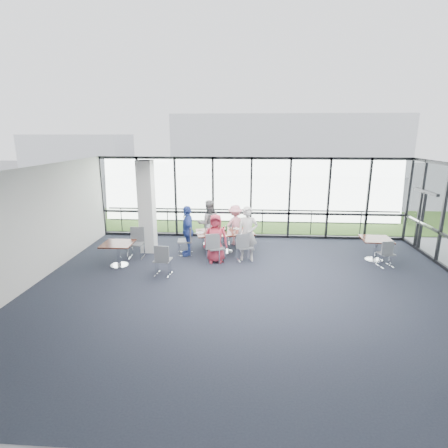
# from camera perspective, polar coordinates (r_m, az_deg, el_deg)

# --- Properties ---
(floor) EXTENTS (12.00, 10.00, 0.02)m
(floor) POSITION_cam_1_polar(r_m,az_deg,el_deg) (9.51, 4.46, -10.81)
(floor) COLOR #1F2330
(floor) RESTS_ON ground
(ceiling) EXTENTS (12.00, 10.00, 0.04)m
(ceiling) POSITION_cam_1_polar(r_m,az_deg,el_deg) (8.64, 4.88, 8.82)
(ceiling) COLOR silver
(ceiling) RESTS_ON ground
(wall_left) EXTENTS (0.10, 10.00, 3.20)m
(wall_left) POSITION_cam_1_polar(r_m,az_deg,el_deg) (10.68, -29.50, -0.66)
(wall_left) COLOR silver
(wall_left) RESTS_ON ground
(wall_front) EXTENTS (12.00, 0.10, 3.20)m
(wall_front) POSITION_cam_1_polar(r_m,az_deg,el_deg) (4.35, 5.47, -19.77)
(wall_front) COLOR silver
(wall_front) RESTS_ON ground
(curtain_wall_back) EXTENTS (12.00, 0.10, 3.20)m
(curtain_wall_back) POSITION_cam_1_polar(r_m,az_deg,el_deg) (13.82, 4.42, 4.25)
(curtain_wall_back) COLOR white
(curtain_wall_back) RESTS_ON ground
(exit_door) EXTENTS (0.12, 1.60, 2.10)m
(exit_door) POSITION_cam_1_polar(r_m,az_deg,el_deg) (14.11, 29.57, 0.32)
(exit_door) COLOR black
(exit_door) RESTS_ON ground
(structural_column) EXTENTS (0.50, 0.50, 3.20)m
(structural_column) POSITION_cam_1_polar(r_m,az_deg,el_deg) (12.34, -12.48, 2.71)
(structural_column) COLOR white
(structural_column) RESTS_ON ground
(apron) EXTENTS (80.00, 70.00, 0.02)m
(apron) POSITION_cam_1_polar(r_m,az_deg,el_deg) (19.04, 4.21, 2.11)
(apron) COLOR gray
(apron) RESTS_ON ground
(grass_strip) EXTENTS (80.00, 5.00, 0.01)m
(grass_strip) POSITION_cam_1_polar(r_m,az_deg,el_deg) (17.08, 4.24, 0.78)
(grass_strip) COLOR #35561C
(grass_strip) RESTS_ON ground
(hangar_main) EXTENTS (24.00, 10.00, 6.00)m
(hangar_main) POSITION_cam_1_polar(r_m,az_deg,el_deg) (40.82, 9.93, 12.80)
(hangar_main) COLOR silver
(hangar_main) RESTS_ON ground
(hangar_aux) EXTENTS (10.00, 6.00, 4.00)m
(hangar_aux) POSITION_cam_1_polar(r_m,az_deg,el_deg) (40.77, -22.52, 10.53)
(hangar_aux) COLOR silver
(hangar_aux) RESTS_ON ground
(guard_rail) EXTENTS (12.00, 0.06, 0.06)m
(guard_rail) POSITION_cam_1_polar(r_m,az_deg,el_deg) (14.63, 4.32, 0.42)
(guard_rail) COLOR #2D2D33
(guard_rail) RESTS_ON ground
(main_table) EXTENTS (2.15, 1.51, 0.75)m
(main_table) POSITION_cam_1_polar(r_m,az_deg,el_deg) (12.19, 0.09, -1.80)
(main_table) COLOR #3D0F0E
(main_table) RESTS_ON ground
(side_table_left) EXTENTS (0.95, 0.95, 0.75)m
(side_table_left) POSITION_cam_1_polar(r_m,az_deg,el_deg) (11.41, -16.93, -3.51)
(side_table_left) COLOR #3D0F0E
(side_table_left) RESTS_ON ground
(side_table_right) EXTENTS (0.96, 0.96, 0.75)m
(side_table_right) POSITION_cam_1_polar(r_m,az_deg,el_deg) (12.41, 23.55, -2.66)
(side_table_right) COLOR #3D0F0E
(side_table_right) RESTS_ON ground
(diner_near_left) EXTENTS (0.78, 0.52, 1.58)m
(diner_near_left) POSITION_cam_1_polar(r_m,az_deg,el_deg) (11.23, -1.37, -2.36)
(diner_near_left) COLOR #BC3045
(diner_near_left) RESTS_ON ground
(diner_near_right) EXTENTS (0.66, 0.49, 1.79)m
(diner_near_right) POSITION_cam_1_polar(r_m,az_deg,el_deg) (11.40, 3.87, -1.59)
(diner_near_right) COLOR beige
(diner_near_right) RESTS_ON ground
(diner_far_left) EXTENTS (0.95, 0.72, 1.74)m
(diner_far_left) POSITION_cam_1_polar(r_m,az_deg,el_deg) (12.79, -2.50, 0.09)
(diner_far_left) COLOR gray
(diner_far_left) RESTS_ON ground
(diner_far_right) EXTENTS (1.09, 0.86, 1.51)m
(diner_far_right) POSITION_cam_1_polar(r_m,az_deg,el_deg) (13.02, 1.85, -0.16)
(diner_far_right) COLOR pink
(diner_far_right) RESTS_ON ground
(diner_end) EXTENTS (0.73, 1.10, 1.73)m
(diner_end) POSITION_cam_1_polar(r_m,az_deg,el_deg) (11.91, -5.95, -1.08)
(diner_end) COLOR #334CA6
(diner_end) RESTS_ON ground
(chair_main_nl) EXTENTS (0.62, 0.62, 0.99)m
(chair_main_nl) POSITION_cam_1_polar(r_m,az_deg,el_deg) (11.26, -1.34, -3.90)
(chair_main_nl) COLOR slate
(chair_main_nl) RESTS_ON ground
(chair_main_nr) EXTENTS (0.57, 0.57, 0.94)m
(chair_main_nr) POSITION_cam_1_polar(r_m,az_deg,el_deg) (11.43, 3.38, -3.77)
(chair_main_nr) COLOR slate
(chair_main_nr) RESTS_ON ground
(chair_main_fl) EXTENTS (0.44, 0.44, 0.85)m
(chair_main_fl) POSITION_cam_1_polar(r_m,az_deg,el_deg) (13.08, -2.54, -1.61)
(chair_main_fl) COLOR slate
(chair_main_fl) RESTS_ON ground
(chair_main_fr) EXTENTS (0.44, 0.44, 0.85)m
(chair_main_fr) POSITION_cam_1_polar(r_m,az_deg,el_deg) (13.19, 1.62, -1.45)
(chair_main_fr) COLOR slate
(chair_main_fr) RESTS_ON ground
(chair_main_end) EXTENTS (0.54, 0.54, 0.98)m
(chair_main_end) POSITION_cam_1_polar(r_m,az_deg,el_deg) (12.06, -6.41, -2.75)
(chair_main_end) COLOR slate
(chair_main_end) RESTS_ON ground
(chair_spare_la) EXTENTS (0.51, 0.51, 0.94)m
(chair_spare_la) POSITION_cam_1_polar(r_m,az_deg,el_deg) (10.42, -9.95, -5.80)
(chair_spare_la) COLOR slate
(chair_spare_la) RESTS_ON ground
(chair_spare_lb) EXTENTS (0.50, 0.50, 0.99)m
(chair_spare_lb) POSITION_cam_1_polar(r_m,az_deg,el_deg) (12.01, -14.21, -3.16)
(chair_spare_lb) COLOR slate
(chair_spare_lb) RESTS_ON ground
(chair_spare_r) EXTENTS (0.51, 0.51, 0.85)m
(chair_spare_r) POSITION_cam_1_polar(r_m,az_deg,el_deg) (12.04, 24.93, -4.40)
(chair_spare_r) COLOR slate
(chair_spare_r) RESTS_ON ground
(plate_nl) EXTENTS (0.25, 0.25, 0.01)m
(plate_nl) POSITION_cam_1_polar(r_m,az_deg,el_deg) (11.75, -1.93, -1.77)
(plate_nl) COLOR white
(plate_nl) RESTS_ON main_table
(plate_nr) EXTENTS (0.27, 0.27, 0.01)m
(plate_nr) POSITION_cam_1_polar(r_m,az_deg,el_deg) (11.90, 3.38, -1.57)
(plate_nr) COLOR white
(plate_nr) RESTS_ON main_table
(plate_fl) EXTENTS (0.27, 0.27, 0.01)m
(plate_fl) POSITION_cam_1_polar(r_m,az_deg,el_deg) (12.41, -2.33, -0.89)
(plate_fl) COLOR white
(plate_fl) RESTS_ON main_table
(plate_fr) EXTENTS (0.25, 0.25, 0.01)m
(plate_fr) POSITION_cam_1_polar(r_m,az_deg,el_deg) (12.52, 2.02, -0.75)
(plate_fr) COLOR white
(plate_fr) RESTS_ON main_table
(plate_end) EXTENTS (0.27, 0.27, 0.01)m
(plate_end) POSITION_cam_1_polar(r_m,az_deg,el_deg) (12.02, -3.94, -1.42)
(plate_end) COLOR white
(plate_end) RESTS_ON main_table
(tumbler_a) EXTENTS (0.07, 0.07, 0.15)m
(tumbler_a) POSITION_cam_1_polar(r_m,az_deg,el_deg) (11.86, -0.66, -1.27)
(tumbler_a) COLOR white
(tumbler_a) RESTS_ON main_table
(tumbler_b) EXTENTS (0.07, 0.07, 0.14)m
(tumbler_b) POSITION_cam_1_polar(r_m,az_deg,el_deg) (11.98, 1.74, -1.15)
(tumbler_b) COLOR white
(tumbler_b) RESTS_ON main_table
(tumbler_c) EXTENTS (0.08, 0.08, 0.15)m
(tumbler_c) POSITION_cam_1_polar(r_m,az_deg,el_deg) (12.34, 0.37, -0.64)
(tumbler_c) COLOR white
(tumbler_c) RESTS_ON main_table
(tumbler_d) EXTENTS (0.07, 0.07, 0.13)m
(tumbler_d) POSITION_cam_1_polar(r_m,az_deg,el_deg) (11.88, -2.83, -1.30)
(tumbler_d) COLOR white
(tumbler_d) RESTS_ON main_table
(menu_a) EXTENTS (0.31, 0.23, 0.00)m
(menu_a) POSITION_cam_1_polar(r_m,az_deg,el_deg) (11.66, -0.19, -1.91)
(menu_a) COLOR white
(menu_a) RESTS_ON main_table
(menu_b) EXTENTS (0.35, 0.27, 0.00)m
(menu_b) POSITION_cam_1_polar(r_m,az_deg,el_deg) (12.01, 4.14, -1.47)
(menu_b) COLOR white
(menu_b) RESTS_ON main_table
(menu_c) EXTENTS (0.33, 0.28, 0.00)m
(menu_c) POSITION_cam_1_polar(r_m,az_deg,el_deg) (12.58, 0.23, -0.69)
(menu_c) COLOR white
(menu_c) RESTS_ON main_table
(condiment_caddy) EXTENTS (0.10, 0.07, 0.04)m
(condiment_caddy) POSITION_cam_1_polar(r_m,az_deg,el_deg) (12.24, 0.06, -1.04)
(condiment_caddy) COLOR black
(condiment_caddy) RESTS_ON main_table
(ketchup_bottle) EXTENTS (0.06, 0.06, 0.18)m
(ketchup_bottle) POSITION_cam_1_polar(r_m,az_deg,el_deg) (12.12, -0.06, -0.84)
(ketchup_bottle) COLOR #A10821
(ketchup_bottle) RESTS_ON main_table
(green_bottle) EXTENTS (0.05, 0.05, 0.20)m
(green_bottle) POSITION_cam_1_polar(r_m,az_deg,el_deg) (12.15, 0.41, -0.76)
(green_bottle) COLOR #266F35
(green_bottle) RESTS_ON main_table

